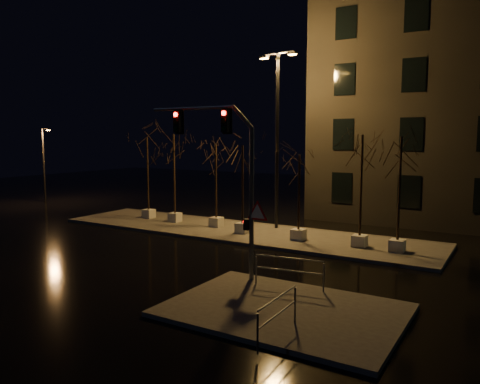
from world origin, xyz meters
The scene contains 15 objects.
ground centered at (0.00, 0.00, 0.00)m, with size 90.00×90.00×0.00m, color black.
median centered at (0.00, 6.00, 0.07)m, with size 22.00×5.00×0.15m, color #4A4742.
sidewalk_corner centered at (7.50, -3.50, 0.07)m, with size 7.00×5.00×0.15m, color #4A4742.
tree_0 centered at (-6.95, 6.46, 4.18)m, with size 1.80×1.80×5.31m.
tree_1 centered at (-4.62, 6.25, 4.33)m, with size 1.80×1.80×5.50m.
tree_2 centered at (-1.55, 6.24, 3.85)m, with size 1.80×1.80×4.88m.
tree_3 centered at (0.70, 5.46, 3.84)m, with size 1.80×1.80×4.87m.
tree_4 centered at (3.99, 5.46, 3.51)m, with size 1.80×1.80×4.42m.
tree_5 centered at (7.08, 5.62, 4.27)m, with size 1.80×1.80×5.43m.
tree_6 centered at (8.84, 5.55, 4.21)m, with size 1.80×1.80×5.35m.
traffic_signal_mast centered at (4.18, -1.51, 4.32)m, with size 5.20×0.23×6.34m.
streetlight_main centered at (1.61, 7.73, 5.82)m, with size 2.45×0.72×9.82m.
streetlight_far centered at (-20.04, 8.51, 3.33)m, with size 1.19×0.32×6.06m.
guard_rail_a centered at (6.81, -1.68, 0.85)m, with size 2.46×0.39×1.07m.
guard_rail_b centered at (8.27, -5.49, 0.85)m, with size 0.10×2.30×1.09m.
Camera 1 is at (13.45, -15.99, 5.34)m, focal length 35.00 mm.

